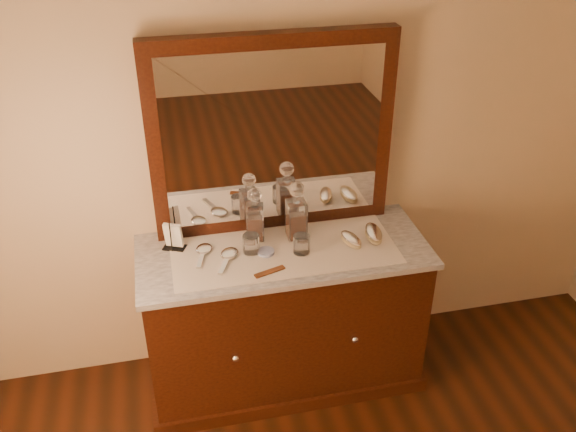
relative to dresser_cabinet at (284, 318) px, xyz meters
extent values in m
plane|color=tan|center=(0.00, 0.29, 0.99)|extent=(4.50, 4.50, 0.00)
cube|color=black|center=(0.00, 0.00, 0.00)|extent=(1.40, 0.55, 0.82)
cube|color=black|center=(0.00, 0.00, -0.37)|extent=(1.46, 0.59, 0.08)
sphere|color=silver|center=(-0.30, -0.28, 0.04)|extent=(0.04, 0.04, 0.04)
sphere|color=silver|center=(0.30, -0.28, 0.04)|extent=(0.04, 0.04, 0.04)
cube|color=silver|center=(0.00, 0.00, 0.42)|extent=(1.44, 0.59, 0.03)
cube|color=black|center=(0.00, 0.25, 0.94)|extent=(1.20, 0.08, 1.00)
cube|color=white|center=(0.00, 0.21, 0.94)|extent=(1.06, 0.01, 0.86)
cube|color=beige|center=(0.00, -0.02, 0.44)|extent=(1.10, 0.45, 0.00)
cylinder|color=silver|center=(-0.09, -0.02, 0.45)|extent=(0.09, 0.09, 0.01)
cube|color=maroon|center=(-0.11, -0.18, 0.45)|extent=(0.15, 0.07, 0.01)
cube|color=black|center=(-0.52, 0.13, 0.44)|extent=(0.13, 0.10, 0.01)
cylinder|color=black|center=(-0.54, 0.10, 0.52)|extent=(0.01, 0.01, 0.16)
cylinder|color=black|center=(-0.51, 0.16, 0.52)|extent=(0.01, 0.01, 0.16)
cube|color=white|center=(-0.52, 0.13, 0.52)|extent=(0.10, 0.07, 0.13)
cube|color=maroon|center=(-0.12, 0.13, 0.51)|extent=(0.08, 0.08, 0.13)
cube|color=white|center=(-0.12, 0.13, 0.54)|extent=(0.10, 0.10, 0.18)
cylinder|color=white|center=(-0.12, 0.13, 0.64)|extent=(0.04, 0.04, 0.03)
sphere|color=white|center=(-0.12, 0.13, 0.69)|extent=(0.08, 0.08, 0.07)
cube|color=maroon|center=(0.09, 0.09, 0.51)|extent=(0.08, 0.08, 0.14)
cube|color=white|center=(0.09, 0.09, 0.54)|extent=(0.10, 0.10, 0.20)
cylinder|color=white|center=(0.09, 0.09, 0.66)|extent=(0.04, 0.04, 0.03)
sphere|color=white|center=(0.09, 0.09, 0.72)|extent=(0.08, 0.08, 0.08)
ellipsoid|color=tan|center=(0.34, -0.03, 0.46)|extent=(0.11, 0.17, 0.02)
ellipsoid|color=silver|center=(0.34, -0.03, 0.47)|extent=(0.11, 0.17, 0.02)
ellipsoid|color=tan|center=(0.47, 0.00, 0.46)|extent=(0.09, 0.18, 0.03)
ellipsoid|color=silver|center=(0.47, 0.00, 0.48)|extent=(0.09, 0.18, 0.03)
ellipsoid|color=silver|center=(-0.38, 0.07, 0.45)|extent=(0.11, 0.12, 0.02)
cube|color=silver|center=(-0.41, -0.02, 0.45)|extent=(0.06, 0.13, 0.01)
ellipsoid|color=silver|center=(-0.27, 0.00, 0.45)|extent=(0.12, 0.13, 0.02)
cube|color=silver|center=(-0.31, -0.09, 0.45)|extent=(0.08, 0.14, 0.01)
cylinder|color=white|center=(-0.16, 0.01, 0.49)|extent=(0.08, 0.08, 0.09)
cylinder|color=white|center=(0.08, -0.05, 0.49)|extent=(0.08, 0.08, 0.09)
camera|label=1|loc=(-0.53, -2.46, 2.16)|focal=38.53mm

